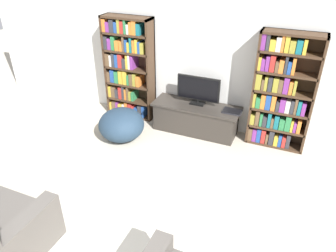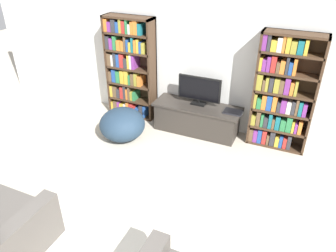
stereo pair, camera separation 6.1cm
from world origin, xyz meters
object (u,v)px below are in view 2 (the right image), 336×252
(bookshelf_right, at_px, (281,94))
(tv_stand, at_px, (197,118))
(beanbag_ottoman, at_px, (122,124))
(laptop, at_px, (233,112))
(bookshelf_left, at_px, (129,67))
(television, at_px, (199,90))

(bookshelf_right, relative_size, tv_stand, 1.23)
(beanbag_ottoman, bearing_deg, laptop, 23.65)
(bookshelf_left, bearing_deg, television, -3.08)
(bookshelf_right, height_order, laptop, bookshelf_right)
(tv_stand, distance_m, beanbag_ottoman, 1.28)
(bookshelf_left, distance_m, tv_stand, 1.54)
(tv_stand, relative_size, laptop, 4.85)
(bookshelf_right, distance_m, laptop, 0.78)
(laptop, bearing_deg, bookshelf_left, 176.12)
(beanbag_ottoman, bearing_deg, bookshelf_right, 20.31)
(laptop, bearing_deg, bookshelf_right, 11.39)
(bookshelf_left, relative_size, bookshelf_right, 1.00)
(tv_stand, distance_m, television, 0.51)
(laptop, xyz_separation_m, beanbag_ottoman, (-1.67, -0.73, -0.25))
(laptop, relative_size, beanbag_ottoman, 0.41)
(bookshelf_left, distance_m, laptop, 2.04)
(bookshelf_right, bearing_deg, bookshelf_left, -180.00)
(tv_stand, height_order, television, television)
(laptop, bearing_deg, television, 174.35)
(television, relative_size, laptop, 2.39)
(bookshelf_left, distance_m, bookshelf_right, 2.67)
(bookshelf_right, bearing_deg, beanbag_ottoman, -159.69)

